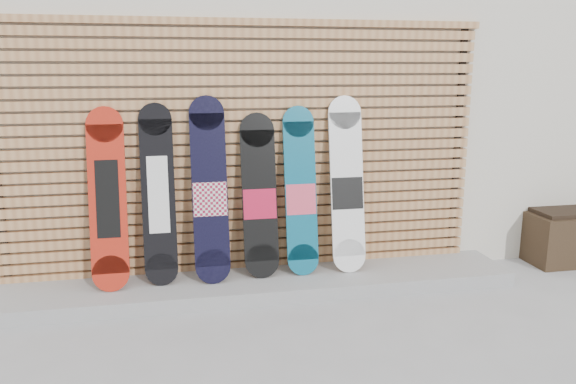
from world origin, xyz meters
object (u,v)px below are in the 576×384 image
snowboard_0 (108,199)px  snowboard_2 (210,191)px  snowboard_4 (301,192)px  snowboard_3 (259,197)px  snowboard_1 (158,195)px  snowboard_5 (347,186)px

snowboard_0 → snowboard_2: snowboard_2 is taller
snowboard_4 → snowboard_3: bearing=180.0°
snowboard_1 → snowboard_2: size_ratio=0.96×
snowboard_1 → snowboard_5: (1.62, -0.01, 0.01)m
snowboard_0 → snowboard_4: size_ratio=1.01×
snowboard_1 → snowboard_4: (1.21, -0.00, -0.03)m
snowboard_0 → snowboard_3: 1.25m
snowboard_2 → snowboard_3: bearing=3.3°
snowboard_4 → snowboard_5: size_ratio=0.95×
snowboard_3 → snowboard_1: bearing=180.0°
snowboard_5 → snowboard_4: bearing=179.1°
snowboard_1 → snowboard_3: bearing=-0.0°
snowboard_0 → snowboard_2: (0.82, 0.00, 0.03)m
snowboard_0 → snowboard_4: bearing=1.0°
snowboard_3 → snowboard_5: 0.78m
snowboard_0 → snowboard_1: bearing=3.9°
snowboard_2 → snowboard_5: snowboard_2 is taller
snowboard_0 → snowboard_3: bearing=1.2°
snowboard_3 → snowboard_0: bearing=-178.8°
snowboard_0 → snowboard_5: size_ratio=0.96×
snowboard_0 → snowboard_2: 0.82m
snowboard_2 → snowboard_3: size_ratio=1.11×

